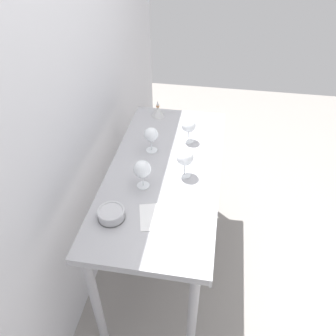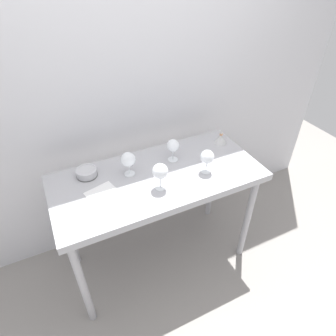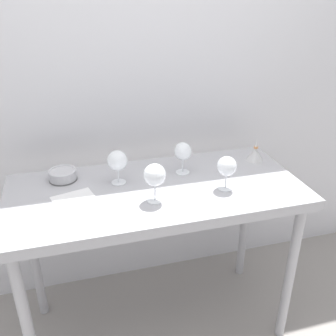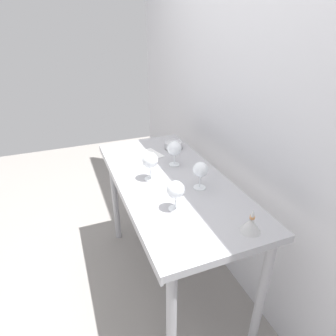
{
  "view_description": "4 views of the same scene",
  "coord_description": "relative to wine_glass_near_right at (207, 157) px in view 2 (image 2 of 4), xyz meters",
  "views": [
    {
      "loc": [
        -1.53,
        -0.28,
        2.17
      ],
      "look_at": [
        -0.04,
        -0.03,
        0.94
      ],
      "focal_mm": 36.44,
      "sensor_mm": 36.0,
      "label": 1
    },
    {
      "loc": [
        -0.58,
        -1.38,
        2.11
      ],
      "look_at": [
        0.08,
        -0.0,
        0.93
      ],
      "focal_mm": 30.87,
      "sensor_mm": 36.0,
      "label": 2
    },
    {
      "loc": [
        -0.36,
        -1.52,
        1.75
      ],
      "look_at": [
        0.05,
        -0.03,
        1.0
      ],
      "focal_mm": 39.72,
      "sensor_mm": 36.0,
      "label": 3
    },
    {
      "loc": [
        1.42,
        -0.58,
        1.76
      ],
      "look_at": [
        0.05,
        -0.05,
        1.0
      ],
      "focal_mm": 30.28,
      "sensor_mm": 36.0,
      "label": 4
    }
  ],
  "objects": [
    {
      "name": "back_wall",
      "position": [
        -0.31,
        0.6,
        0.29
      ],
      "size": [
        3.8,
        0.04,
        2.6
      ],
      "primitive_type": "cube",
      "color": "silver",
      "rests_on": "ground_plane"
    },
    {
      "name": "wine_glass_near_center",
      "position": [
        -0.35,
        -0.02,
        0.01
      ],
      "size": [
        0.1,
        0.1,
        0.18
      ],
      "color": "white",
      "rests_on": "steel_counter"
    },
    {
      "name": "tasting_bowl",
      "position": [
        -0.74,
        0.3,
        -0.08
      ],
      "size": [
        0.14,
        0.14,
        0.05
      ],
      "color": "#4C4C4C",
      "rests_on": "steel_counter"
    },
    {
      "name": "ground_plane",
      "position": [
        -0.31,
        0.11,
        -1.01
      ],
      "size": [
        6.0,
        6.0,
        0.0
      ],
      "primitive_type": "plane",
      "color": "gray"
    },
    {
      "name": "wine_glass_near_right",
      "position": [
        0.0,
        0.0,
        0.0
      ],
      "size": [
        0.09,
        0.09,
        0.16
      ],
      "color": "white",
      "rests_on": "steel_counter"
    },
    {
      "name": "tasting_sheet_upper",
      "position": [
        -0.68,
        0.03,
        -0.11
      ],
      "size": [
        0.24,
        0.29,
        0.0
      ],
      "primitive_type": "cube",
      "rotation": [
        0.0,
        0.0,
        0.26
      ],
      "color": "white",
      "rests_on": "steel_counter"
    },
    {
      "name": "wine_glass_far_left",
      "position": [
        -0.48,
        0.19,
        0.0
      ],
      "size": [
        0.1,
        0.1,
        0.17
      ],
      "color": "white",
      "rests_on": "steel_counter"
    },
    {
      "name": "decanter_funnel",
      "position": [
        0.29,
        0.26,
        -0.08
      ],
      "size": [
        0.1,
        0.1,
        0.12
      ],
      "color": "silver",
      "rests_on": "steel_counter"
    },
    {
      "name": "steel_counter",
      "position": [
        -0.31,
        0.1,
        -0.22
      ],
      "size": [
        1.4,
        0.65,
        0.9
      ],
      "color": "#A8A8AD",
      "rests_on": "ground_plane"
    },
    {
      "name": "wine_glass_far_right",
      "position": [
        -0.14,
        0.21,
        0.0
      ],
      "size": [
        0.09,
        0.09,
        0.16
      ],
      "color": "white",
      "rests_on": "steel_counter"
    }
  ]
}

